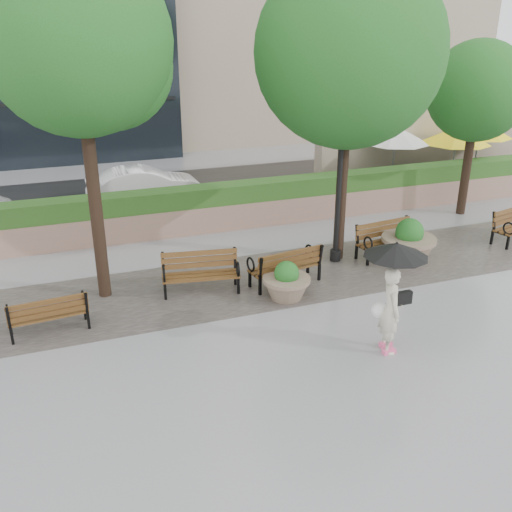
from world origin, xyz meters
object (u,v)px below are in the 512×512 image
object	(u,v)px
bench_1	(201,281)
planter_right	(408,245)
car_right	(144,185)
planter_left	(286,284)
bench_3	(387,247)
bench_0	(49,321)
pedestrian	(393,287)
bench_2	(285,273)
lamppost	(339,199)

from	to	relation	value
bench_1	planter_right	xyz separation A→B (m)	(5.57, -0.06, 0.18)
car_right	planter_left	bearing A→B (deg)	-169.67
bench_3	car_right	xyz separation A→B (m)	(-5.23, 7.12, 0.35)
bench_0	bench_3	xyz separation A→B (m)	(8.60, 1.12, 0.04)
bench_0	bench_1	world-z (taller)	bench_1
car_right	pedestrian	xyz separation A→B (m)	(2.71, -11.15, 0.69)
planter_left	pedestrian	bearing A→B (deg)	-69.81
planter_left	pedestrian	distance (m)	3.00
planter_left	planter_right	xyz separation A→B (m)	(3.84, 0.92, 0.10)
bench_2	lamppost	size ratio (longest dim) A/B	0.47
lamppost	pedestrian	world-z (taller)	lamppost
bench_3	car_right	bearing A→B (deg)	119.06
bench_3	planter_left	size ratio (longest dim) A/B	1.69
bench_0	planter_right	size ratio (longest dim) A/B	1.13
lamppost	car_right	world-z (taller)	lamppost
bench_2	planter_right	xyz separation A→B (m)	(3.56, 0.20, 0.18)
bench_0	bench_2	bearing A→B (deg)	-179.91
bench_0	planter_left	xyz separation A→B (m)	(5.09, -0.25, 0.11)
bench_3	planter_right	size ratio (longest dim) A/B	1.31
bench_3	planter_left	distance (m)	3.77
bench_0	pedestrian	world-z (taller)	pedestrian
bench_1	lamppost	xyz separation A→B (m)	(3.81, 0.62, 1.42)
bench_1	planter_right	bearing A→B (deg)	8.94
car_right	bench_3	bearing A→B (deg)	-144.84
bench_2	planter_left	bearing A→B (deg)	59.81
bench_0	bench_2	xyz separation A→B (m)	(5.37, 0.48, 0.03)
planter_left	car_right	size ratio (longest dim) A/B	0.28
lamppost	bench_3	bearing A→B (deg)	-9.46
bench_0	bench_1	size ratio (longest dim) A/B	0.86
bench_3	bench_2	bearing A→B (deg)	-176.01
car_right	bench_1	bearing A→B (deg)	178.80
bench_1	lamppost	distance (m)	4.11
bench_0	pedestrian	size ratio (longest dim) A/B	0.73
bench_0	planter_left	world-z (taller)	planter_left
bench_1	lamppost	bearing A→B (deg)	18.86
lamppost	car_right	size ratio (longest dim) A/B	1.01
bench_2	car_right	size ratio (longest dim) A/B	0.48
bench_2	pedestrian	xyz separation A→B (m)	(0.70, -3.39, 1.05)
pedestrian	planter_left	bearing A→B (deg)	38.30
bench_2	planter_left	xyz separation A→B (m)	(-0.28, -0.73, 0.08)
bench_3	pedestrian	distance (m)	4.88
bench_3	lamppost	bearing A→B (deg)	163.27
bench_1	bench_3	world-z (taller)	bench_1
bench_1	planter_right	size ratio (longest dim) A/B	1.32
planter_left	lamppost	distance (m)	2.95
planter_right	lamppost	xyz separation A→B (m)	(-1.75, 0.69, 1.24)
car_right	planter_right	bearing A→B (deg)	-144.84
bench_0	lamppost	world-z (taller)	lamppost
bench_1	car_right	bearing A→B (deg)	99.56
planter_left	planter_right	distance (m)	3.95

